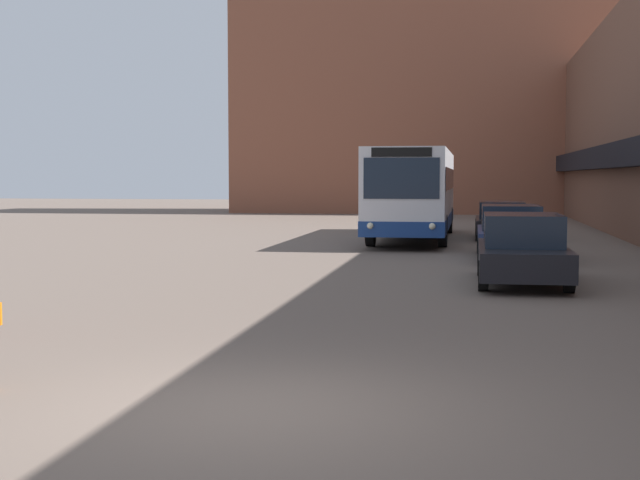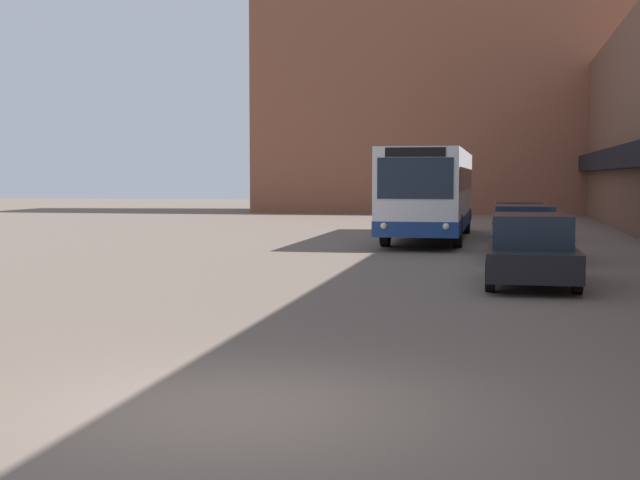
{
  "view_description": "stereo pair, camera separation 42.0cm",
  "coord_description": "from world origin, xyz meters",
  "px_view_note": "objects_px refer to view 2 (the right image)",
  "views": [
    {
      "loc": [
        2.14,
        -8.29,
        2.25
      ],
      "look_at": [
        -0.15,
        5.09,
        1.29
      ],
      "focal_mm": 50.0,
      "sensor_mm": 36.0,
      "label": 1
    },
    {
      "loc": [
        2.56,
        -8.21,
        2.25
      ],
      "look_at": [
        -0.15,
        5.09,
        1.29
      ],
      "focal_mm": 50.0,
      "sensor_mm": 36.0,
      "label": 2
    }
  ],
  "objects_px": {
    "city_bus": "(430,192)",
    "parked_car_back": "(519,220)",
    "parked_car_front": "(531,250)",
    "parked_car_middle": "(524,232)"
  },
  "relations": [
    {
      "from": "parked_car_middle",
      "to": "city_bus",
      "type": "bearing_deg",
      "value": 113.11
    },
    {
      "from": "city_bus",
      "to": "parked_car_back",
      "type": "xyz_separation_m",
      "value": [
        3.15,
        0.67,
        -1.03
      ]
    },
    {
      "from": "parked_car_front",
      "to": "parked_car_back",
      "type": "distance_m",
      "value": 13.98
    },
    {
      "from": "city_bus",
      "to": "parked_car_front",
      "type": "height_order",
      "value": "city_bus"
    },
    {
      "from": "city_bus",
      "to": "parked_car_front",
      "type": "distance_m",
      "value": 13.72
    },
    {
      "from": "parked_car_back",
      "to": "city_bus",
      "type": "bearing_deg",
      "value": -167.99
    },
    {
      "from": "parked_car_middle",
      "to": "parked_car_back",
      "type": "distance_m",
      "value": 8.05
    },
    {
      "from": "city_bus",
      "to": "parked_car_back",
      "type": "height_order",
      "value": "city_bus"
    },
    {
      "from": "parked_car_front",
      "to": "parked_car_back",
      "type": "xyz_separation_m",
      "value": [
        0.0,
        13.98,
        -0.04
      ]
    },
    {
      "from": "parked_car_middle",
      "to": "parked_car_back",
      "type": "height_order",
      "value": "parked_car_middle"
    }
  ]
}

